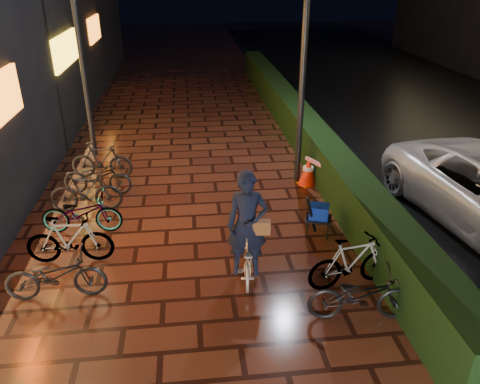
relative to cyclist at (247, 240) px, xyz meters
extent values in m
plane|color=#381911|center=(-0.85, -1.07, -0.73)|extent=(80.00, 80.00, 0.00)
cube|color=black|center=(2.45, 6.93, -0.23)|extent=(0.70, 20.00, 1.00)
cube|color=yellow|center=(-4.30, 7.93, 1.87)|extent=(0.08, 2.80, 0.90)
cube|color=orange|center=(-4.30, 12.93, 1.87)|extent=(0.08, 2.20, 0.90)
cylinder|color=black|center=(1.74, 3.83, 1.89)|extent=(0.17, 0.17, 5.23)
cylinder|color=black|center=(-3.54, 6.26, 1.76)|extent=(0.16, 0.16, 4.98)
imported|color=silver|center=(0.00, 0.06, -0.37)|extent=(0.64, 1.42, 0.72)
imported|color=black|center=(-0.01, -0.05, 0.32)|extent=(0.72, 0.52, 1.83)
cube|color=brown|center=(0.20, -0.10, 0.28)|extent=(0.33, 0.18, 0.23)
cone|color=#E3580B|center=(2.44, 2.36, -0.38)|extent=(0.44, 0.44, 0.69)
cone|color=#FF270D|center=(1.94, 3.55, -0.38)|extent=(0.44, 0.44, 0.69)
cube|color=orange|center=(2.44, 2.36, -0.71)|extent=(0.50, 0.50, 0.03)
cube|color=#EF510C|center=(1.94, 3.55, -0.71)|extent=(0.50, 0.50, 0.03)
cube|color=red|center=(2.19, 2.95, -0.07)|extent=(0.65, 1.40, 0.07)
cube|color=black|center=(1.56, 1.20, -0.37)|extent=(0.61, 0.55, 0.04)
cylinder|color=black|center=(1.32, 1.12, -0.56)|extent=(0.03, 0.03, 0.34)
cylinder|color=black|center=(1.69, 0.98, -0.56)|extent=(0.03, 0.03, 0.34)
cylinder|color=black|center=(1.43, 1.42, -0.56)|extent=(0.03, 0.03, 0.34)
cylinder|color=black|center=(1.80, 1.29, -0.56)|extent=(0.03, 0.03, 0.34)
cube|color=#0B2596|center=(1.56, 1.20, -0.21)|extent=(0.45, 0.41, 0.27)
cylinder|color=black|center=(1.38, 1.12, -0.23)|extent=(0.34, 0.28, 0.87)
imported|color=black|center=(-3.05, 1.86, -0.31)|extent=(1.61, 0.64, 0.83)
imported|color=black|center=(-3.06, 4.53, -0.27)|extent=(1.58, 0.67, 0.92)
imported|color=black|center=(-3.07, -0.21, -0.31)|extent=(1.58, 0.57, 0.83)
imported|color=black|center=(-3.06, 0.79, -0.27)|extent=(1.54, 0.49, 0.92)
imported|color=black|center=(-3.13, 2.75, -0.27)|extent=(1.53, 0.44, 0.92)
imported|color=black|center=(-3.02, 3.62, -0.31)|extent=(1.64, 0.78, 0.83)
imported|color=black|center=(1.66, -0.44, -0.27)|extent=(1.58, 0.68, 0.92)
imported|color=black|center=(1.54, -1.23, -0.31)|extent=(1.62, 0.70, 0.83)
camera|label=1|loc=(-0.87, -6.53, 4.08)|focal=35.00mm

